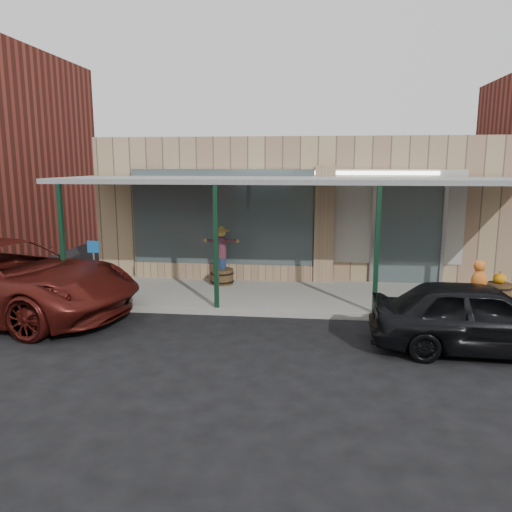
# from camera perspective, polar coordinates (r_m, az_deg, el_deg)

# --- Properties ---
(ground) EXTENTS (120.00, 120.00, 0.00)m
(ground) POSITION_cam_1_polar(r_m,az_deg,el_deg) (9.55, 3.82, -10.70)
(ground) COLOR black
(ground) RESTS_ON ground
(sidewalk) EXTENTS (40.00, 3.20, 0.15)m
(sidewalk) POSITION_cam_1_polar(r_m,az_deg,el_deg) (12.95, 4.63, -4.64)
(sidewalk) COLOR gray
(sidewalk) RESTS_ON ground
(storefront) EXTENTS (12.00, 6.25, 4.20)m
(storefront) POSITION_cam_1_polar(r_m,az_deg,el_deg) (17.12, 5.28, 5.92)
(storefront) COLOR tan
(storefront) RESTS_ON ground
(awning) EXTENTS (12.00, 3.00, 3.04)m
(awning) POSITION_cam_1_polar(r_m,az_deg,el_deg) (12.47, 4.82, 8.45)
(awning) COLOR slate
(awning) RESTS_ON ground
(block_buildings_near) EXTENTS (61.00, 8.00, 8.00)m
(block_buildings_near) POSITION_cam_1_polar(r_m,az_deg,el_deg) (18.17, 11.92, 11.29)
(block_buildings_near) COLOR maroon
(block_buildings_near) RESTS_ON ground
(barrel_scarecrow) EXTENTS (0.99, 0.66, 1.64)m
(barrel_scarecrow) POSITION_cam_1_polar(r_m,az_deg,el_deg) (13.84, -3.93, -0.96)
(barrel_scarecrow) COLOR brown
(barrel_scarecrow) RESTS_ON sidewalk
(barrel_pumpkin) EXTENTS (0.61, 0.61, 0.69)m
(barrel_pumpkin) POSITION_cam_1_polar(r_m,az_deg,el_deg) (13.76, 25.99, -3.41)
(barrel_pumpkin) COLOR brown
(barrel_pumpkin) RESTS_ON sidewalk
(handicap_sign) EXTENTS (0.30, 0.04, 1.43)m
(handicap_sign) POSITION_cam_1_polar(r_m,az_deg,el_deg) (13.02, -18.03, -0.56)
(handicap_sign) COLOR gray
(handicap_sign) RESTS_ON sidewalk
(parked_sedan) EXTENTS (4.01, 1.84, 1.60)m
(parked_sedan) POSITION_cam_1_polar(r_m,az_deg,el_deg) (10.12, 24.22, -6.38)
(parked_sedan) COLOR black
(parked_sedan) RESTS_ON ground
(car_maroon) EXTENTS (6.65, 3.95, 1.73)m
(car_maroon) POSITION_cam_1_polar(r_m,az_deg,el_deg) (12.75, -26.91, -2.35)
(car_maroon) COLOR #511510
(car_maroon) RESTS_ON ground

